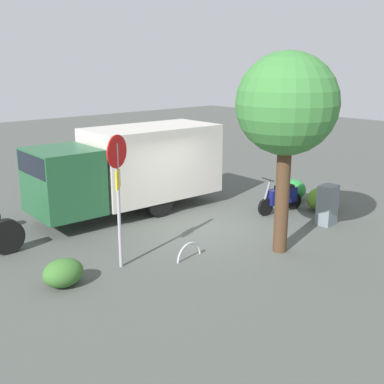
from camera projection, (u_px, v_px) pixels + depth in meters
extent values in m
plane|color=#4A4E49|center=(204.00, 230.00, 13.93)|extent=(60.00, 60.00, 0.00)
cylinder|color=black|center=(127.00, 191.00, 16.47)|extent=(0.91, 0.30, 0.90)
cylinder|color=black|center=(159.00, 203.00, 15.05)|extent=(0.91, 0.30, 0.90)
cylinder|color=black|center=(6.00, 237.00, 12.12)|extent=(0.91, 0.30, 0.90)
cube|color=beige|center=(152.00, 161.00, 15.71)|extent=(4.40, 2.43, 2.28)
cube|color=#225733|center=(63.00, 181.00, 13.83)|extent=(1.91, 2.19, 1.90)
cube|color=black|center=(61.00, 161.00, 13.68)|extent=(1.92, 2.03, 0.60)
cylinder|color=black|center=(266.00, 207.00, 15.18)|extent=(0.57, 0.19, 0.56)
cylinder|color=black|center=(294.00, 201.00, 15.83)|extent=(0.57, 0.19, 0.56)
cube|color=navy|center=(282.00, 196.00, 15.46)|extent=(1.14, 0.50, 0.48)
cube|color=black|center=(284.00, 187.00, 15.44)|extent=(0.68, 0.38, 0.12)
cylinder|color=slate|center=(267.00, 190.00, 15.06)|extent=(0.29, 0.12, 0.69)
cylinder|color=black|center=(268.00, 179.00, 14.97)|extent=(0.13, 0.55, 0.04)
cylinder|color=#9E9EA3|center=(119.00, 207.00, 11.04)|extent=(0.08, 0.08, 2.99)
cylinder|color=red|center=(117.00, 152.00, 10.68)|extent=(0.71, 0.32, 0.76)
cube|color=yellow|center=(118.00, 179.00, 10.85)|extent=(0.33, 0.33, 0.44)
cylinder|color=#47301E|center=(282.00, 197.00, 12.00)|extent=(0.36, 0.36, 2.91)
sphere|color=#387A37|center=(287.00, 104.00, 11.40)|extent=(2.48, 2.48, 2.48)
cube|color=slate|center=(327.00, 205.00, 14.27)|extent=(0.62, 0.48, 1.21)
torus|color=#B7B7BC|center=(189.00, 258.00, 11.90)|extent=(0.85, 0.12, 0.85)
ellipsoid|color=#28853A|center=(292.00, 190.00, 16.85)|extent=(1.10, 0.90, 0.75)
ellipsoid|color=#508523|center=(322.00, 199.00, 15.74)|extent=(1.12, 0.92, 0.77)
ellipsoid|color=#37692B|center=(63.00, 273.00, 10.35)|extent=(0.91, 0.75, 0.62)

